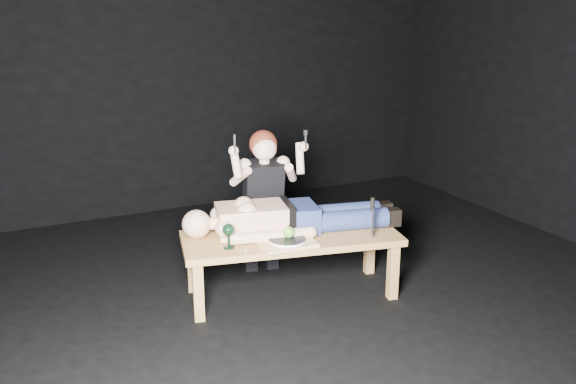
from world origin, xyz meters
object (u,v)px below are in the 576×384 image
object	(u,v)px
goblet	(229,236)
carving_knife	(372,218)
serving_tray	(287,243)
kneeling_woman	(261,199)
lying_man	(294,213)
table	(291,265)

from	to	relation	value
goblet	carving_knife	xyz separation A→B (m)	(0.94, -0.26, 0.06)
serving_tray	goblet	bearing A→B (deg)	163.79
kneeling_woman	lying_man	bearing A→B (deg)	-69.25
table	serving_tray	distance (m)	0.29
goblet	carving_knife	distance (m)	0.98
goblet	table	bearing A→B (deg)	3.96
kneeling_woman	carving_knife	world-z (taller)	kneeling_woman
serving_tray	goblet	world-z (taller)	goblet
goblet	carving_knife	bearing A→B (deg)	-15.13
kneeling_woman	goblet	distance (m)	0.70
serving_tray	carving_knife	xyz separation A→B (m)	(0.57, -0.15, 0.13)
carving_knife	serving_tray	bearing A→B (deg)	177.95
goblet	carving_knife	world-z (taller)	carving_knife
carving_knife	kneeling_woman	bearing A→B (deg)	134.26
table	serving_tray	bearing A→B (deg)	-113.61
kneeling_woman	goblet	xyz separation A→B (m)	(-0.46, -0.52, -0.04)
carving_knife	table	bearing A→B (deg)	160.89
serving_tray	carving_knife	size ratio (longest dim) A/B	1.26
serving_tray	lying_man	bearing A→B (deg)	53.34
lying_man	table	bearing A→B (deg)	-115.42
lying_man	kneeling_woman	size ratio (longest dim) A/B	1.25
serving_tray	carving_knife	world-z (taller)	carving_knife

